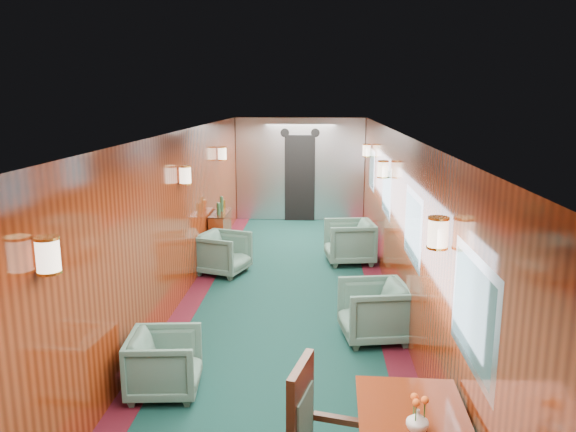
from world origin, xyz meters
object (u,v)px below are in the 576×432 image
(credenza, at_px, (220,233))
(armchair_left_far, at_px, (223,253))
(armchair_left_near, at_px, (165,363))
(armchair_right_far, at_px, (349,242))
(armchair_right_near, at_px, (374,311))

(credenza, height_order, armchair_left_far, credenza)
(armchair_left_near, xyz_separation_m, armchair_right_far, (2.03, 4.56, 0.06))
(armchair_left_near, bearing_deg, armchair_right_near, -62.51)
(credenza, distance_m, armchair_right_near, 4.27)
(armchair_right_near, bearing_deg, credenza, -153.88)
(credenza, relative_size, armchair_right_far, 1.32)
(armchair_left_near, relative_size, armchair_right_far, 0.83)
(armchair_right_far, bearing_deg, armchair_left_near, -31.41)
(armchair_right_near, height_order, armchair_right_far, armchair_right_far)
(armchair_right_far, bearing_deg, armchair_left_far, -77.81)
(armchair_left_far, height_order, armchair_right_near, armchair_right_near)
(armchair_left_far, relative_size, armchair_right_near, 0.98)
(armchair_left_near, relative_size, armchair_right_near, 0.88)
(armchair_left_far, distance_m, armchair_right_far, 2.23)
(credenza, bearing_deg, armchair_left_far, -77.64)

